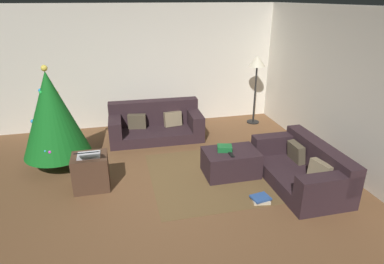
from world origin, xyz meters
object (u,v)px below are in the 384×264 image
Objects in this scene: side_table at (91,172)px; couch_right at (304,168)px; ottoman at (231,163)px; laptop at (88,154)px; gift_box at (225,148)px; couch_left at (155,124)px; book_stack at (261,199)px; christmas_tree at (52,114)px; tv_remote at (231,155)px; corner_lamp at (257,66)px.

couch_right is at bearing -11.13° from side_table.
laptop is (-2.20, 0.02, 0.39)m from ottoman.
gift_box is at bearing 0.57° from laptop.
ottoman is (0.99, -1.85, -0.07)m from couch_left.
side_table reaches higher than book_stack.
christmas_tree reaches higher than ottoman.
couch_left is 2.15× the size of ottoman.
side_table is at bearing 78.80° from couch_right.
gift_box is 0.20m from tv_remote.
tv_remote is at bearing 69.52° from couch_right.
gift_box is at bearing 103.79° from tv_remote.
christmas_tree is 6.13× the size of book_stack.
couch_right reaches higher than ottoman.
laptop is 1.53× the size of book_stack.
ottoman is 0.56× the size of corner_lamp.
side_table is at bearing 89.66° from laptop.
ottoman is 3.06× the size of book_stack.
couch_right is (1.99, -2.39, -0.02)m from couch_left.
book_stack is (-0.85, -0.32, -0.22)m from couch_right.
christmas_tree is 1.15m from laptop.
ottoman is at bearing -0.54° from laptop.
book_stack is (2.92, -1.81, -0.91)m from christmas_tree.
book_stack is (1.14, -2.72, -0.24)m from couch_left.
gift_box is 0.81× the size of book_stack.
laptop is (-2.10, -0.02, 0.14)m from gift_box.
corner_lamp reaches higher than book_stack.
couch_left reaches higher than tv_remote.
side_table is 2.55m from book_stack.
ottoman is at bearing 69.87° from tv_remote.
couch_right is 4.11m from christmas_tree.
couch_right is 10.44× the size of tv_remote.
laptop is at bearing 80.00° from couch_right.
laptop is at bearing -148.77° from corner_lamp.
couch_left is 2.10m from ottoman.
laptop is 0.28× the size of corner_lamp.
corner_lamp reaches higher than side_table.
couch_right is 3.27m from laptop.
gift_box is at bearing 105.64° from book_stack.
gift_box is 0.53× the size of laptop.
tv_remote is at bearing 116.38° from couch_left.
couch_left is 3.11m from couch_right.
book_stack is at bearing -31.86° from christmas_tree.
book_stack is (0.25, -0.90, -0.42)m from gift_box.
gift_box reaches higher than book_stack.
ottoman is at bearing 119.35° from couch_left.
side_table is 1.24× the size of laptop.
tv_remote is at bearing -109.28° from ottoman.
tv_remote is (-0.05, -0.15, 0.22)m from ottoman.
couch_right is 0.96× the size of christmas_tree.
couch_right is at bearing -21.58° from christmas_tree.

